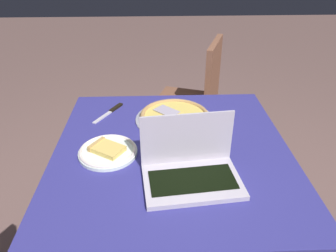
{
  "coord_description": "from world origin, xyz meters",
  "views": [
    {
      "loc": [
        1.07,
        -0.06,
        1.48
      ],
      "look_at": [
        -0.05,
        -0.01,
        0.81
      ],
      "focal_mm": 34.38,
      "sensor_mm": 36.0,
      "label": 1
    }
  ],
  "objects": [
    {
      "name": "table_knife",
      "position": [
        -0.33,
        -0.28,
        0.74
      ],
      "size": [
        0.2,
        0.13,
        0.01
      ],
      "color": "silver",
      "rests_on": "dining_table"
    },
    {
      "name": "pizza_plate",
      "position": [
        0.03,
        -0.26,
        0.75
      ],
      "size": [
        0.23,
        0.23,
        0.04
      ],
      "color": "white",
      "rests_on": "dining_table"
    },
    {
      "name": "laptop",
      "position": [
        0.18,
        0.06,
        0.78
      ],
      "size": [
        0.26,
        0.36,
        0.22
      ],
      "color": "#BEB5C4",
      "rests_on": "dining_table"
    },
    {
      "name": "chair_near",
      "position": [
        -0.93,
        0.21,
        0.52
      ],
      "size": [
        0.51,
        0.51,
        0.91
      ],
      "color": "brown",
      "rests_on": "ground_plane"
    },
    {
      "name": "dining_table",
      "position": [
        0.0,
        0.0,
        0.67
      ],
      "size": [
        1.01,
        0.95,
        0.74
      ],
      "color": "navy",
      "rests_on": "ground_plane"
    },
    {
      "name": "pizza_tray",
      "position": [
        -0.24,
        0.02,
        0.75
      ],
      "size": [
        0.36,
        0.36,
        0.04
      ],
      "color": "#9394A7",
      "rests_on": "dining_table"
    }
  ]
}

